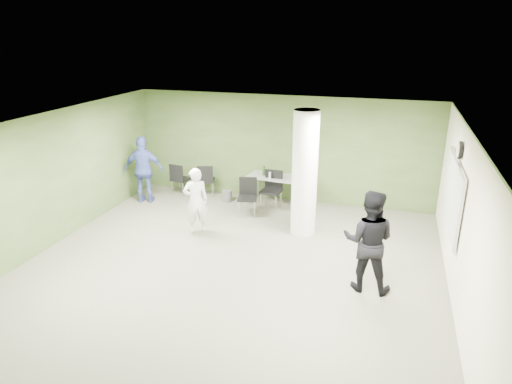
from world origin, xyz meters
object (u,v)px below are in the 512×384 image
(man_black, at_px, (369,241))
(man_blue, at_px, (144,170))
(woman_white, at_px, (196,201))
(folding_table, at_px, (278,178))
(chair_back_left, at_px, (179,177))

(man_black, xyz_separation_m, man_blue, (-5.94, 2.71, -0.03))
(woman_white, xyz_separation_m, man_black, (3.85, -1.33, 0.17))
(folding_table, bearing_deg, man_blue, -160.61)
(woman_white, height_order, man_black, man_black)
(chair_back_left, xyz_separation_m, woman_white, (1.47, -2.13, 0.24))
(chair_back_left, bearing_deg, folding_table, -168.34)
(chair_back_left, height_order, man_black, man_black)
(folding_table, distance_m, man_black, 4.37)
(man_black, height_order, man_blue, man_black)
(man_blue, bearing_deg, woman_white, 131.97)
(chair_back_left, relative_size, man_black, 0.49)
(chair_back_left, xyz_separation_m, man_black, (5.32, -3.46, 0.40))
(folding_table, xyz_separation_m, man_black, (2.52, -3.56, 0.21))
(man_black, relative_size, man_blue, 1.04)
(man_blue, bearing_deg, folding_table, 179.43)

